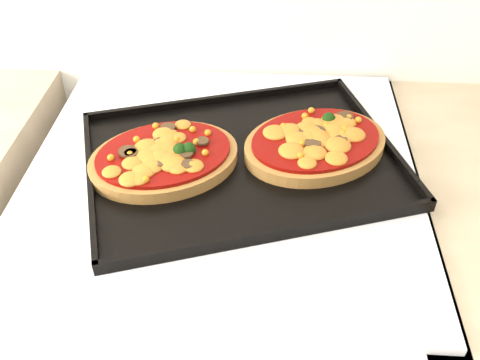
# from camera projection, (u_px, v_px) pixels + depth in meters

# --- Properties ---
(stove) EXTENTS (0.60, 0.60, 0.91)m
(stove) POSITION_uv_depth(u_px,v_px,m) (227.00, 339.00, 1.10)
(stove) COLOR white
(stove) RESTS_ON floor
(baking_tray) EXTENTS (0.54, 0.46, 0.02)m
(baking_tray) POSITION_uv_depth(u_px,v_px,m) (242.00, 158.00, 0.81)
(baking_tray) COLOR black
(baking_tray) RESTS_ON stove
(pizza_left) EXTENTS (0.27, 0.24, 0.03)m
(pizza_left) POSITION_uv_depth(u_px,v_px,m) (164.00, 156.00, 0.79)
(pizza_left) COLOR #9E6836
(pizza_left) RESTS_ON baking_tray
(pizza_right) EXTENTS (0.28, 0.25, 0.03)m
(pizza_right) POSITION_uv_depth(u_px,v_px,m) (315.00, 142.00, 0.82)
(pizza_right) COLOR #9E6836
(pizza_right) RESTS_ON baking_tray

